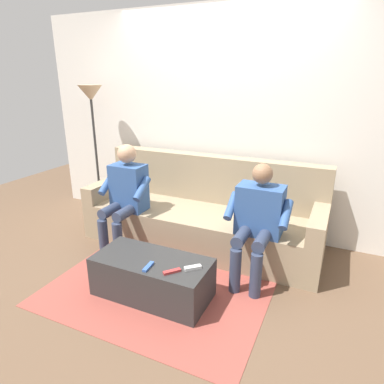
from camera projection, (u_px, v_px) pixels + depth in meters
The scene contains 11 objects.
ground_plane at pixel (172, 274), 3.18m from camera, with size 8.00×8.00×0.00m, color brown.
back_wall at pixel (221, 124), 3.84m from camera, with size 4.75×0.06×2.52m, color silver.
couch at pixel (203, 216), 3.73m from camera, with size 2.57×0.84×0.94m.
coffee_table at pixel (152, 277), 2.84m from camera, with size 0.98×0.46×0.35m.
person_left_seated at pixel (258, 217), 2.98m from camera, with size 0.56×0.56×1.07m.
person_right_seated at pixel (125, 192), 3.53m from camera, with size 0.51×0.54×1.12m.
remote_white at pixel (193, 268), 2.63m from camera, with size 0.13×0.04×0.02m, color white.
remote_red at pixel (172, 271), 2.58m from camera, with size 0.14×0.04×0.02m, color #B73333.
remote_blue at pixel (148, 267), 2.65m from camera, with size 0.14×0.03×0.02m, color #3860B7.
floor_rug at pixel (160, 287), 2.99m from camera, with size 1.88×1.44×0.01m, color #9E473D.
floor_lamp at pixel (92, 107), 4.10m from camera, with size 0.29×0.29×1.68m.
Camera 1 is at (-1.33, 3.02, 1.78)m, focal length 31.42 mm.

